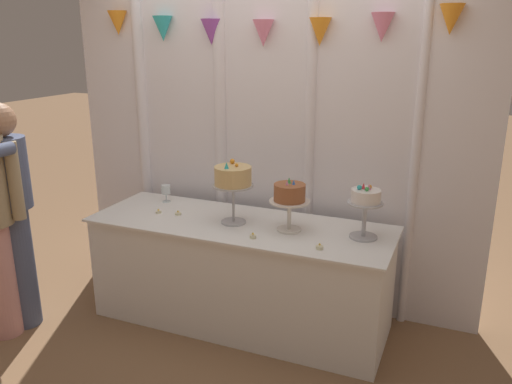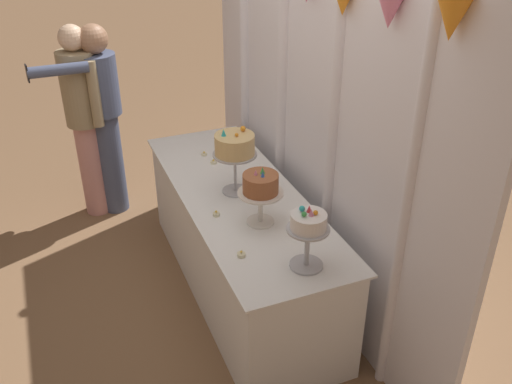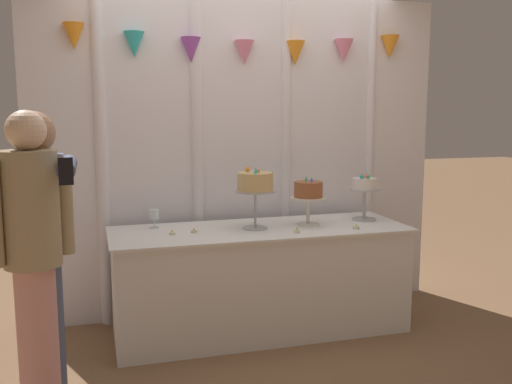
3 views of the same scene
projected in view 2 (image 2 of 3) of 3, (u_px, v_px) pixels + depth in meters
ground_plane at (228, 290)px, 3.98m from camera, size 24.00×24.00×0.00m
draped_curtain at (307, 105)px, 3.55m from camera, size 3.22×0.16×2.47m
cake_table at (240, 242)px, 3.82m from camera, size 2.12×0.73×0.76m
cake_display_leftmost at (235, 147)px, 3.50m from camera, size 0.28×0.28×0.45m
cake_display_center at (261, 187)px, 3.22m from camera, size 0.27×0.27×0.36m
cake_display_rightmost at (308, 227)px, 2.85m from camera, size 0.22×0.22×0.36m
wine_glass at (232, 133)px, 4.24m from camera, size 0.07×0.07×0.13m
tealight_far_left at (204, 154)px, 4.12m from camera, size 0.04×0.04×0.03m
tealight_near_left at (214, 162)px, 4.01m from camera, size 0.05×0.05×0.03m
tealight_near_right at (216, 214)px, 3.40m from camera, size 0.04×0.04×0.04m
tealight_far_right at (241, 255)px, 3.04m from camera, size 0.05×0.05×0.04m
guest_man_dark_suit at (84, 114)px, 4.47m from camera, size 0.41×0.39×1.60m
guest_girl_blue_dress at (103, 112)px, 4.50m from camera, size 0.43×0.71×1.60m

